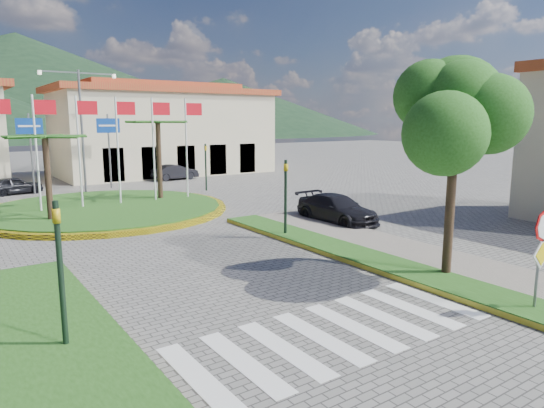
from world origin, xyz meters
TOP-DOWN VIEW (x-y plane):
  - verge_right at (4.80, 2.00)m, footprint 1.60×28.00m
  - crosswalk at (0.00, 4.00)m, footprint 8.00×3.00m
  - roundabout_island at (0.00, 22.00)m, footprint 12.70×12.70m
  - stop_sign at (4.90, 1.96)m, footprint 0.80×0.11m
  - deciduous_tree at (5.50, 5.00)m, footprint 3.60×3.60m
  - traffic_light_left at (-5.20, 6.50)m, footprint 0.15×0.18m
  - traffic_light_right at (4.50, 12.00)m, footprint 0.15×0.18m
  - traffic_light_far at (8.00, 26.00)m, footprint 0.18×0.15m
  - direction_sign_west at (-2.00, 30.97)m, footprint 1.60×0.14m
  - direction_sign_east at (3.00, 30.97)m, footprint 1.60×0.14m
  - street_lamp_centre at (1.00, 30.00)m, footprint 4.80×0.16m
  - building_right at (10.00, 38.00)m, footprint 19.08×9.54m
  - hill_far_mid at (15.00, 160.00)m, footprint 180.00×180.00m
  - hill_far_east at (70.00, 135.00)m, footprint 120.00×120.00m
  - car_dark_a at (-3.08, 31.55)m, footprint 3.59×1.93m
  - car_dark_b at (8.71, 32.92)m, footprint 3.84×1.61m
  - car_side_right at (8.23, 12.99)m, footprint 1.88×4.52m

SIDE VIEW (x-z plane):
  - crosswalk at x=0.00m, z-range 0.00..0.01m
  - verge_right at x=4.80m, z-range 0.00..0.18m
  - roundabout_island at x=0.00m, z-range -2.83..3.17m
  - car_dark_a at x=-3.08m, z-range 0.00..1.16m
  - car_dark_b at x=8.71m, z-range 0.00..1.24m
  - car_side_right at x=8.23m, z-range 0.00..1.31m
  - stop_sign at x=4.90m, z-range 0.47..3.12m
  - traffic_light_left at x=-5.20m, z-range 0.34..3.54m
  - traffic_light_right at x=4.50m, z-range 0.34..3.54m
  - traffic_light_far at x=8.00m, z-range 0.34..3.54m
  - direction_sign_west at x=-2.00m, z-range 0.93..6.13m
  - direction_sign_east at x=3.00m, z-range 0.93..6.13m
  - building_right at x=10.00m, z-range -0.12..7.93m
  - street_lamp_centre at x=1.00m, z-range 0.50..8.50m
  - deciduous_tree at x=5.50m, z-range 1.78..8.58m
  - hill_far_east at x=70.00m, z-range 0.00..18.00m
  - hill_far_mid at x=15.00m, z-range 0.00..30.00m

